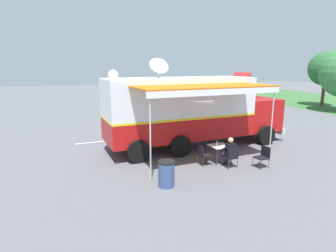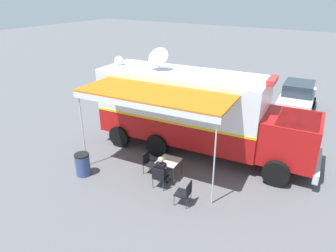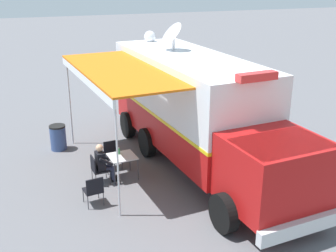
# 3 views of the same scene
# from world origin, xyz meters

# --- Properties ---
(ground_plane) EXTENTS (100.00, 100.00, 0.00)m
(ground_plane) POSITION_xyz_m (0.00, 0.00, 0.00)
(ground_plane) COLOR #5B5B60
(lot_stripe) EXTENTS (0.55, 4.79, 0.01)m
(lot_stripe) POSITION_xyz_m (-2.59, -2.59, 0.00)
(lot_stripe) COLOR silver
(lot_stripe) RESTS_ON ground
(command_truck) EXTENTS (5.53, 9.67, 4.53)m
(command_truck) POSITION_xyz_m (-0.03, 0.75, 1.94)
(command_truck) COLOR #B71414
(command_truck) RESTS_ON ground
(folding_table) EXTENTS (0.87, 0.87, 0.73)m
(folding_table) POSITION_xyz_m (2.49, 0.91, 0.67)
(folding_table) COLOR silver
(folding_table) RESTS_ON ground
(water_bottle) EXTENTS (0.07, 0.07, 0.22)m
(water_bottle) POSITION_xyz_m (2.55, 0.74, 0.83)
(water_bottle) COLOR #3F9959
(water_bottle) RESTS_ON folding_table
(folding_chair_at_table) EXTENTS (0.52, 0.52, 0.87)m
(folding_chair_at_table) POSITION_xyz_m (3.29, 1.02, 0.51)
(folding_chair_at_table) COLOR black
(folding_chair_at_table) RESTS_ON ground
(folding_chair_beside_table) EXTENTS (0.52, 0.52, 0.87)m
(folding_chair_beside_table) POSITION_xyz_m (2.63, 0.06, 0.51)
(folding_chair_beside_table) COLOR black
(folding_chair_beside_table) RESTS_ON ground
(folding_chair_spare_by_truck) EXTENTS (0.54, 0.54, 0.87)m
(folding_chair_spare_by_truck) POSITION_xyz_m (3.63, 2.29, 0.51)
(folding_chair_spare_by_truck) COLOR black
(folding_chair_spare_by_truck) RESTS_ON ground
(seated_responder) EXTENTS (0.69, 0.59, 1.25)m
(seated_responder) POSITION_xyz_m (3.10, 1.01, 0.65)
(seated_responder) COLOR black
(seated_responder) RESTS_ON ground
(trash_bin) EXTENTS (0.57, 0.57, 0.91)m
(trash_bin) POSITION_xyz_m (4.14, -2.02, 0.46)
(trash_bin) COLOR #384C7F
(trash_bin) RESTS_ON ground
(car_behind_truck) EXTENTS (4.34, 2.29, 1.76)m
(car_behind_truck) POSITION_xyz_m (-7.53, 3.55, 0.88)
(car_behind_truck) COLOR silver
(car_behind_truck) RESTS_ON ground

